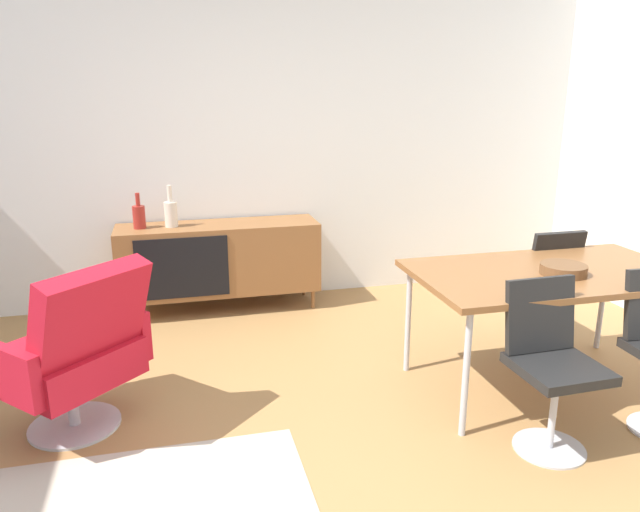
# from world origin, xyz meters

# --- Properties ---
(ground_plane) EXTENTS (8.32, 8.32, 0.00)m
(ground_plane) POSITION_xyz_m (0.00, 0.00, 0.00)
(ground_plane) COLOR #9E7242
(wall_back) EXTENTS (6.80, 0.12, 2.80)m
(wall_back) POSITION_xyz_m (0.00, 2.60, 1.40)
(wall_back) COLOR silver
(wall_back) RESTS_ON ground_plane
(sideboard) EXTENTS (1.60, 0.45, 0.72)m
(sideboard) POSITION_xyz_m (-0.11, 2.30, 0.44)
(sideboard) COLOR brown
(sideboard) RESTS_ON ground_plane
(vase_cobalt) EXTENTS (0.10, 0.10, 0.33)m
(vase_cobalt) POSITION_xyz_m (-0.47, 2.30, 0.83)
(vase_cobalt) COLOR beige
(vase_cobalt) RESTS_ON sideboard
(vase_sculptural_dark) EXTENTS (0.10, 0.10, 0.28)m
(vase_sculptural_dark) POSITION_xyz_m (-0.71, 2.30, 0.82)
(vase_sculptural_dark) COLOR maroon
(vase_sculptural_dark) RESTS_ON sideboard
(dining_table) EXTENTS (1.60, 0.90, 0.74)m
(dining_table) POSITION_xyz_m (1.67, 0.48, 0.70)
(dining_table) COLOR brown
(dining_table) RESTS_ON ground_plane
(wooden_bowl_on_table) EXTENTS (0.26, 0.26, 0.06)m
(wooden_bowl_on_table) POSITION_xyz_m (1.69, 0.40, 0.77)
(wooden_bowl_on_table) COLOR brown
(wooden_bowl_on_table) RESTS_ON dining_table
(dining_chair_back_right) EXTENTS (0.40, 0.43, 0.86)m
(dining_chair_back_right) POSITION_xyz_m (2.02, 1.04, 0.47)
(dining_chair_back_right) COLOR black
(dining_chair_back_right) RESTS_ON ground_plane
(dining_chair_front_left) EXTENTS (0.41, 0.43, 0.86)m
(dining_chair_front_left) POSITION_xyz_m (1.32, -0.08, 0.47)
(dining_chair_front_left) COLOR black
(dining_chair_front_left) RESTS_ON ground_plane
(lounge_chair_red) EXTENTS (0.91, 0.91, 0.95)m
(lounge_chair_red) POSITION_xyz_m (-1.00, 0.63, 0.47)
(lounge_chair_red) COLOR red
(lounge_chair_red) RESTS_ON ground_plane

